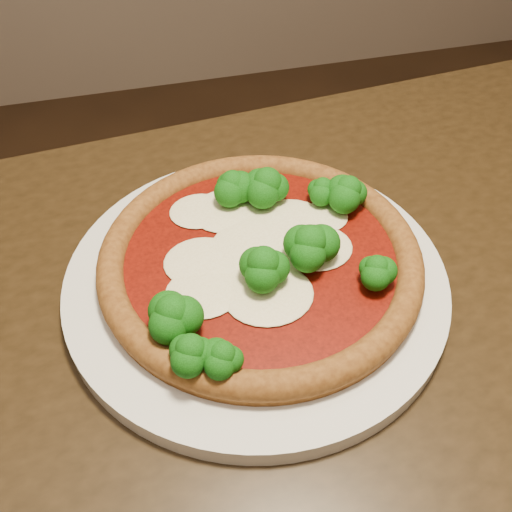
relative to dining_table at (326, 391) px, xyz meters
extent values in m
cube|color=black|center=(0.00, 0.00, 0.09)|extent=(1.16, 0.82, 0.04)
cylinder|color=black|center=(0.47, 0.36, -0.28)|extent=(0.06, 0.06, 0.71)
cylinder|color=silver|center=(-0.06, 0.07, 0.12)|extent=(0.35, 0.35, 0.02)
cylinder|color=brown|center=(-0.05, 0.07, 0.13)|extent=(0.29, 0.29, 0.01)
torus|color=brown|center=(-0.05, 0.07, 0.14)|extent=(0.30, 0.30, 0.03)
cylinder|color=#6A0E05|center=(-0.05, 0.07, 0.14)|extent=(0.25, 0.25, 0.00)
ellipsoid|color=#F6EFC4|center=(-0.11, 0.08, 0.15)|extent=(0.07, 0.06, 0.01)
ellipsoid|color=#F6EFC4|center=(-0.11, 0.04, 0.15)|extent=(0.07, 0.06, 0.01)
ellipsoid|color=#F6EFC4|center=(-0.06, 0.02, 0.15)|extent=(0.08, 0.07, 0.01)
ellipsoid|color=#F6EFC4|center=(-0.07, 0.14, 0.15)|extent=(0.07, 0.07, 0.01)
ellipsoid|color=#F6EFC4|center=(-0.01, 0.11, 0.15)|extent=(0.08, 0.07, 0.01)
ellipsoid|color=#F6EFC4|center=(-0.05, 0.08, 0.15)|extent=(0.10, 0.09, 0.01)
ellipsoid|color=#F6EFC4|center=(0.02, 0.11, 0.15)|extent=(0.05, 0.05, 0.00)
ellipsoid|color=#F6EFC4|center=(-0.10, 0.15, 0.15)|extent=(0.06, 0.05, 0.00)
ellipsoid|color=#F6EFC4|center=(0.00, 0.07, 0.15)|extent=(0.07, 0.06, 0.01)
ellipsoid|color=#167112|center=(0.04, 0.01, 0.16)|extent=(0.04, 0.04, 0.03)
ellipsoid|color=#167112|center=(0.03, 0.13, 0.16)|extent=(0.03, 0.03, 0.03)
ellipsoid|color=#167112|center=(-0.13, -0.03, 0.16)|extent=(0.04, 0.04, 0.03)
ellipsoid|color=#167112|center=(-0.11, -0.04, 0.16)|extent=(0.04, 0.04, 0.03)
ellipsoid|color=#167112|center=(-0.06, 0.04, 0.17)|extent=(0.05, 0.05, 0.04)
ellipsoid|color=#167112|center=(-0.03, 0.14, 0.17)|extent=(0.05, 0.05, 0.04)
ellipsoid|color=#167112|center=(0.05, 0.11, 0.17)|extent=(0.04, 0.04, 0.04)
ellipsoid|color=#167112|center=(-0.01, 0.05, 0.17)|extent=(0.05, 0.05, 0.04)
ellipsoid|color=#167112|center=(-0.14, 0.00, 0.17)|extent=(0.05, 0.05, 0.04)
ellipsoid|color=#167112|center=(-0.01, 0.05, 0.17)|extent=(0.05, 0.05, 0.04)
ellipsoid|color=#167112|center=(-0.01, 0.06, 0.16)|extent=(0.04, 0.04, 0.03)
ellipsoid|color=#167112|center=(-0.06, 0.15, 0.17)|extent=(0.04, 0.04, 0.04)
camera|label=1|loc=(-0.15, -0.28, 0.52)|focal=40.00mm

